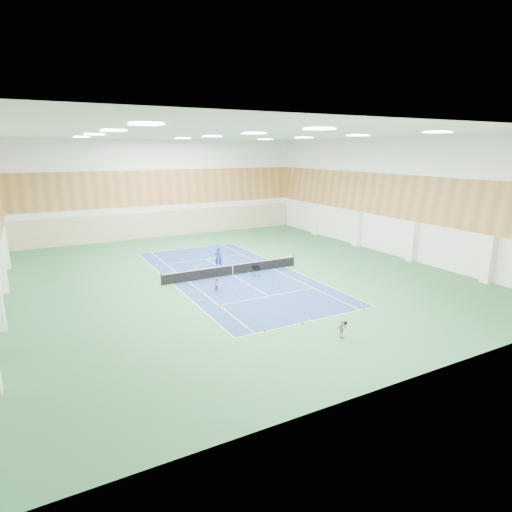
{
  "coord_description": "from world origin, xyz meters",
  "views": [
    {
      "loc": [
        -15.38,
        -32.87,
        10.78
      ],
      "look_at": [
        1.31,
        -1.92,
        2.0
      ],
      "focal_mm": 30.0,
      "sensor_mm": 36.0,
      "label": 1
    }
  ],
  "objects_px": {
    "ball_cart": "(256,271)",
    "coach": "(218,257)",
    "child_apron": "(342,329)",
    "tennis_net": "(233,269)",
    "child_court": "(217,284)"
  },
  "relations": [
    {
      "from": "child_court",
      "to": "child_apron",
      "type": "height_order",
      "value": "child_court"
    },
    {
      "from": "coach",
      "to": "child_apron",
      "type": "relative_size",
      "value": 1.77
    },
    {
      "from": "child_apron",
      "to": "ball_cart",
      "type": "relative_size",
      "value": 1.12
    },
    {
      "from": "tennis_net",
      "to": "ball_cart",
      "type": "distance_m",
      "value": 2.15
    },
    {
      "from": "tennis_net",
      "to": "child_apron",
      "type": "xyz_separation_m",
      "value": [
        0.09,
        -14.77,
        -0.01
      ]
    },
    {
      "from": "coach",
      "to": "tennis_net",
      "type": "bearing_deg",
      "value": 114.72
    },
    {
      "from": "coach",
      "to": "child_court",
      "type": "height_order",
      "value": "coach"
    },
    {
      "from": "coach",
      "to": "child_apron",
      "type": "distance_m",
      "value": 17.68
    },
    {
      "from": "tennis_net",
      "to": "ball_cart",
      "type": "height_order",
      "value": "tennis_net"
    },
    {
      "from": "ball_cart",
      "to": "tennis_net",
      "type": "bearing_deg",
      "value": 141.08
    },
    {
      "from": "ball_cart",
      "to": "coach",
      "type": "bearing_deg",
      "value": 114.57
    },
    {
      "from": "coach",
      "to": "child_court",
      "type": "xyz_separation_m",
      "value": [
        -2.87,
        -6.43,
        -0.39
      ]
    },
    {
      "from": "tennis_net",
      "to": "child_apron",
      "type": "relative_size",
      "value": 11.75
    },
    {
      "from": "child_apron",
      "to": "ball_cart",
      "type": "height_order",
      "value": "child_apron"
    },
    {
      "from": "tennis_net",
      "to": "coach",
      "type": "height_order",
      "value": "coach"
    }
  ]
}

